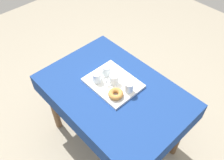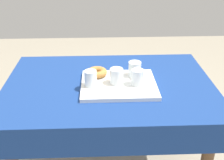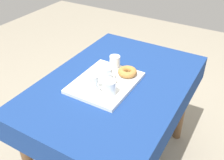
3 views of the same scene
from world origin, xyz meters
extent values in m
plane|color=gray|center=(0.00, 0.00, 0.00)|extent=(6.00, 6.00, 0.00)
cube|color=navy|center=(0.00, 0.00, 0.74)|extent=(1.20, 0.83, 0.03)
cube|color=navy|center=(0.00, -0.41, 0.66)|extent=(1.20, 0.01, 0.14)
cube|color=navy|center=(0.00, 0.41, 0.66)|extent=(1.20, 0.01, 0.14)
cube|color=navy|center=(-0.60, 0.00, 0.66)|extent=(0.01, 0.83, 0.14)
cube|color=navy|center=(0.60, 0.00, 0.66)|extent=(0.01, 0.83, 0.14)
cylinder|color=brown|center=(-0.51, -0.32, 0.36)|extent=(0.06, 0.06, 0.73)
cylinder|color=brown|center=(-0.51, 0.32, 0.36)|extent=(0.06, 0.06, 0.73)
cylinder|color=brown|center=(0.51, 0.32, 0.36)|extent=(0.06, 0.06, 0.73)
cube|color=white|center=(-0.05, 0.04, 0.77)|extent=(0.42, 0.34, 0.02)
cylinder|color=white|center=(-0.04, 0.04, 0.82)|extent=(0.07, 0.07, 0.09)
cylinder|color=#84380F|center=(-0.04, 0.04, 0.81)|extent=(0.06, 0.06, 0.06)
torus|color=white|center=(-0.05, -0.01, 0.82)|extent=(0.03, 0.05, 0.05)
cylinder|color=white|center=(-0.15, -0.05, 0.82)|extent=(0.07, 0.07, 0.09)
cylinder|color=#84380F|center=(-0.15, -0.05, 0.81)|extent=(0.06, 0.06, 0.06)
torus|color=white|center=(-0.16, 0.00, 0.82)|extent=(0.02, 0.05, 0.05)
cylinder|color=white|center=(-0.15, 0.06, 0.82)|extent=(0.07, 0.07, 0.09)
cylinder|color=silver|center=(-0.15, 0.06, 0.81)|extent=(0.06, 0.06, 0.06)
cylinder|color=white|center=(0.10, 0.06, 0.82)|extent=(0.07, 0.07, 0.09)
cylinder|color=silver|center=(0.10, 0.06, 0.81)|extent=(0.06, 0.06, 0.05)
cylinder|color=silver|center=(0.07, -0.05, 0.78)|extent=(0.13, 0.13, 0.01)
torus|color=#BC7F3D|center=(0.07, -0.05, 0.81)|extent=(0.12, 0.12, 0.04)
camera|label=1|loc=(0.90, -0.86, 2.21)|focal=38.47mm
camera|label=2|loc=(0.04, 1.42, 1.52)|focal=45.10mm
camera|label=3|loc=(-1.15, -0.65, 1.66)|focal=41.81mm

